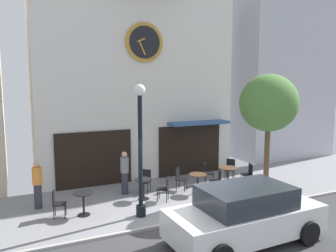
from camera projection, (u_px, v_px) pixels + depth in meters
The scene contains 20 objects.
ground_plane at pixel (183, 227), 10.27m from camera, with size 29.37×10.28×0.13m.
clock_building at pixel (136, 60), 15.47m from camera, with size 8.98×3.42×10.25m.
neighbor_building_right at pixel (274, 43), 19.98m from camera, with size 5.72×4.25×13.08m.
street_lamp at pixel (140, 151), 10.79m from camera, with size 0.36×0.36×4.26m.
street_tree at pixel (269, 104), 12.44m from camera, with size 2.21×1.99×4.61m.
cafe_table_near_curb at pixel (84, 200), 11.07m from camera, with size 0.66×0.66×0.76m.
cafe_table_near_door at pixel (144, 185), 12.58m from camera, with size 0.66×0.66×0.77m.
cafe_table_center_left at pixel (198, 180), 13.23m from camera, with size 0.69×0.69×0.77m.
cafe_table_center at pixel (228, 172), 14.33m from camera, with size 0.78×0.78×0.74m.
cafe_chair_mid_row at pixel (217, 179), 13.39m from camera, with size 0.53×0.53×0.90m.
cafe_chair_left_end at pixel (207, 171), 14.49m from camera, with size 0.55×0.55×0.90m.
cafe_chair_outer at pixel (165, 187), 12.39m from camera, with size 0.56×0.56×0.90m.
cafe_chair_right_end at pixel (230, 168), 15.15m from camera, with size 0.57×0.57×0.90m.
cafe_chair_near_lamp at pixel (145, 179), 13.36m from camera, with size 0.56×0.56×0.90m.
cafe_chair_by_entrance at pixel (57, 202), 10.88m from camera, with size 0.48×0.48×0.90m.
cafe_chair_facing_wall at pixel (180, 177), 13.65m from camera, with size 0.57×0.57×0.90m.
cafe_chair_under_awning at pixel (248, 173), 14.33m from camera, with size 0.50×0.50×0.90m.
pedestrian_orange at pixel (37, 184), 11.65m from camera, with size 0.45×0.45×1.67m.
pedestrian_grey at pixel (125, 172), 13.13m from camera, with size 0.33×0.33×1.67m.
parked_car_white at pixel (245, 215), 9.25m from camera, with size 4.34×2.10×1.55m.
Camera 1 is at (-4.52, -8.92, 4.37)m, focal length 36.46 mm.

